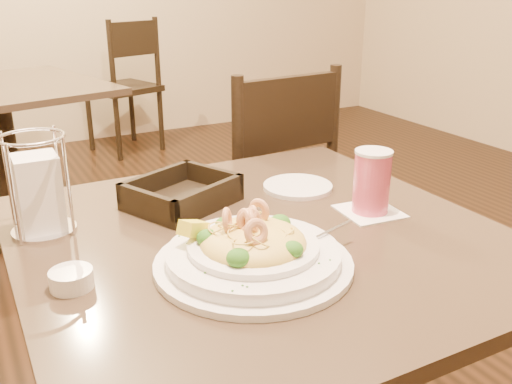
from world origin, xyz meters
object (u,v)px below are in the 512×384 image
dining_chair_near (264,195)px  pasta_bowl (253,250)px  napkin_caddy (39,191)px  side_plate (298,187)px  main_table (261,333)px  drink_glass (372,182)px  bread_basket (182,195)px  butter_ramekin (71,279)px  background_table (1,135)px  dining_chair_far (126,82)px

dining_chair_near → pasta_bowl: dining_chair_near is taller
napkin_caddy → side_plate: bearing=-3.2°
napkin_caddy → pasta_bowl: bearing=-47.9°
main_table → drink_glass: (0.25, -0.01, 0.29)m
drink_glass → bread_basket: bearing=145.7°
bread_basket → dining_chair_near: bearing=45.5°
side_plate → butter_ramekin: butter_ramekin is taller
bread_basket → butter_ramekin: (-0.29, -0.25, -0.01)m
main_table → bread_basket: bearing=110.2°
background_table → napkin_caddy: napkin_caddy is taller
main_table → dining_chair_near: bearing=60.7°
background_table → drink_glass: 2.07m
napkin_caddy → side_plate: napkin_caddy is taller
main_table → napkin_caddy: size_ratio=4.60×
napkin_caddy → background_table: bearing=88.3°
dining_chair_far → background_table: bearing=32.3°
pasta_bowl → butter_ramekin: size_ratio=5.45×
main_table → dining_chair_near: 0.79m
pasta_bowl → butter_ramekin: pasta_bowl is taller
background_table → dining_chair_far: bearing=50.0°
dining_chair_far → pasta_bowl: 3.23m
main_table → side_plate: side_plate is taller
background_table → butter_ramekin: bearing=-91.4°
background_table → napkin_caddy: 1.77m
background_table → pasta_bowl: 2.10m
main_table → drink_glass: drink_glass is taller
dining_chair_far → drink_glass: dining_chair_far is taller
butter_ramekin → main_table: bearing=5.7°
main_table → side_plate: (0.20, 0.18, 0.23)m
dining_chair_far → drink_glass: 3.08m
pasta_bowl → napkin_caddy: bearing=132.1°
background_table → side_plate: size_ratio=6.70×
napkin_caddy → butter_ramekin: napkin_caddy is taller
main_table → dining_chair_far: size_ratio=0.97×
drink_glass → pasta_bowl: bearing=-163.4°
pasta_bowl → bread_basket: (-0.00, 0.33, -0.01)m
side_plate → dining_chair_near: bearing=69.6°
side_plate → dining_chair_far: bearing=82.2°
dining_chair_near → bread_basket: 0.71m
dining_chair_far → bread_basket: 2.91m
dining_chair_far → pasta_bowl: dining_chair_far is taller
bread_basket → napkin_caddy: size_ratio=1.36×
bread_basket → napkin_caddy: napkin_caddy is taller
pasta_bowl → side_plate: bearing=46.9°
pasta_bowl → dining_chair_near: bearing=60.0°
dining_chair_near → pasta_bowl: size_ratio=2.46×
napkin_caddy → butter_ramekin: (0.00, -0.25, -0.07)m
drink_glass → butter_ramekin: size_ratio=1.95×
background_table → bread_basket: size_ratio=4.07×
main_table → background_table: bearing=99.1°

